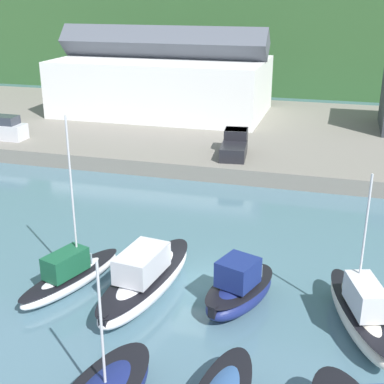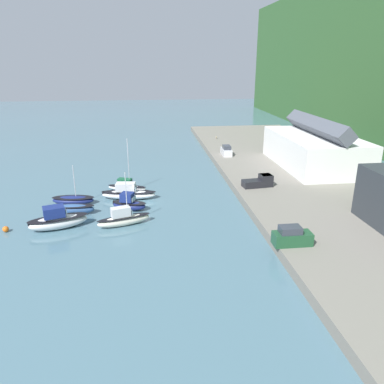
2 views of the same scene
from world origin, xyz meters
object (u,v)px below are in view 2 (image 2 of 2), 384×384
Objects in this scene: moored_boat_1 at (128,193)px; moored_boat_2 at (129,204)px; dog_on_quay at (216,137)px; mooring_buoy_1 at (6,229)px; parked_car_1 at (226,151)px; moored_boat_4 at (73,200)px; moored_boat_3 at (123,219)px; moored_boat_5 at (71,209)px; pickup_truck_0 at (260,181)px; parked_car_0 at (292,237)px; moored_boat_6 at (58,220)px; moored_boat_0 at (127,186)px.

moored_boat_1 is 1.60× the size of moored_boat_2.
dog_on_quay is 60.78m from mooring_buoy_1.
moored_boat_1 is at bearing -132.59° from parked_car_1.
moored_boat_3 is at bearing 48.43° from moored_boat_4.
moored_boat_5 is 8.66m from mooring_buoy_1.
moored_boat_5 is 29.07m from pickup_truck_0.
moored_boat_4 reaches higher than dog_on_quay.
parked_car_1 is at bearing 144.19° from moored_boat_1.
parked_car_0 is (15.57, 18.19, 1.24)m from moored_boat_2.
parked_car_0 is (10.20, 26.95, 1.03)m from moored_boat_6.
moored_boat_4 is at bearing -93.99° from pickup_truck_0.
moored_boat_4 reaches higher than moored_boat_6.
moored_boat_5 is at bearing -135.46° from parked_car_1.
moored_boat_0 is 26.83m from parked_car_1.
mooring_buoy_1 is (14.09, -14.39, -0.39)m from moored_boat_0.
parked_car_0 is at bearing 49.89° from moored_boat_1.
moored_boat_4 is (5.13, -7.68, -0.10)m from moored_boat_0.
moored_boat_5 is 1.34× the size of pickup_truck_0.
dog_on_quay is at bearing 158.94° from moored_boat_1.
moored_boat_2 is (8.44, 0.68, 0.16)m from moored_boat_0.
moored_boat_4 is at bearing 143.15° from mooring_buoy_1.
moored_boat_3 is at bearing 6.04° from moored_boat_1.
moored_boat_0 is 1.35× the size of moored_boat_4.
parked_car_0 is (10.13, 18.70, 1.22)m from moored_boat_3.
moored_boat_1 is (3.85, 0.41, 0.18)m from moored_boat_0.
moored_boat_3 is at bearing 18.78° from moored_boat_0.
moored_boat_3 reaches higher than dog_on_quay.
moored_boat_6 is (4.61, -0.82, 0.36)m from moored_boat_5.
moored_boat_0 is at bearing -99.35° from dog_on_quay.
moored_boat_2 is 6.25× the size of dog_on_quay.
moored_boat_4 is 0.99× the size of moored_boat_5.
moored_boat_0 is at bearing -141.96° from parked_car_0.
pickup_truck_0 is (-9.87, 21.14, 1.12)m from moored_boat_3.
pickup_truck_0 is 38.98m from dog_on_quay.
pickup_truck_0 is 37.14m from mooring_buoy_1.
moored_boat_6 is 42.24m from parked_car_1.
moored_boat_5 is 4.69m from moored_boat_6.
moored_boat_6 is 31.00m from pickup_truck_0.
dog_on_quay is (-17.57, 1.09, -0.46)m from parked_car_1.
pickup_truck_0 is at bearing 103.69° from moored_boat_5.
moored_boat_6 is (8.69, -0.40, 0.46)m from moored_boat_4.
moored_boat_1 reaches higher than moored_boat_2.
mooring_buoy_1 is at bearing -52.26° from moored_boat_5.
moored_boat_1 is 18.01m from mooring_buoy_1.
moored_boat_3 is (5.44, -0.51, 0.02)m from moored_boat_2.
moored_boat_4 is (-8.75, -7.85, -0.28)m from moored_boat_3.
moored_boat_0 reaches higher than moored_boat_6.
moored_boat_0 is 8.47m from moored_boat_2.
moored_boat_2 is 1.29× the size of parked_car_0.
moored_boat_4 is at bearing -125.56° from parked_car_0.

